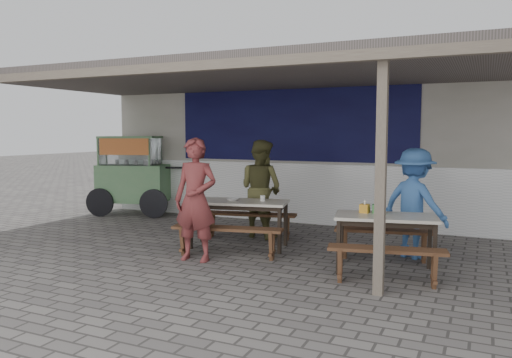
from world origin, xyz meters
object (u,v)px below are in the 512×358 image
object	(u,v)px
bench_left_street	(227,234)
patron_right_table	(414,203)
tissue_box	(365,208)
table_left	(239,206)
table_right	(386,221)
condiment_bowl	(233,199)
patron_street_side	(196,200)
condiment_jar	(263,198)
bench_left_wall	(249,219)
donation_box	(379,209)
vendor_cart	(132,172)
bench_right_street	(386,258)
patron_wall_side	(261,189)
bench_right_wall	(384,237)

from	to	relation	value
bench_left_street	patron_right_table	world-z (taller)	patron_right_table
tissue_box	table_left	bearing A→B (deg)	170.71
table_right	condiment_bowl	world-z (taller)	condiment_bowl
patron_street_side	condiment_jar	bearing A→B (deg)	60.21
bench_left_wall	donation_box	xyz separation A→B (m)	(2.39, -0.94, 0.47)
patron_street_side	donation_box	world-z (taller)	patron_street_side
table_right	condiment_jar	world-z (taller)	condiment_jar
table_right	patron_right_table	bearing A→B (deg)	63.71
vendor_cart	donation_box	distance (m)	6.24
vendor_cart	tissue_box	size ratio (longest dim) A/B	17.62
table_right	donation_box	bearing A→B (deg)	120.70
patron_street_side	table_right	bearing A→B (deg)	7.87
patron_right_table	table_right	bearing A→B (deg)	100.83
bench_right_street	patron_wall_side	distance (m)	3.18
tissue_box	patron_street_side	bearing A→B (deg)	-164.31
patron_wall_side	tissue_box	size ratio (longest dim) A/B	14.57
patron_wall_side	patron_right_table	distance (m)	2.65
table_left	bench_right_street	bearing A→B (deg)	-33.86
bench_left_street	tissue_box	distance (m)	2.01
condiment_jar	condiment_bowl	size ratio (longest dim) A/B	0.46
patron_street_side	patron_wall_side	distance (m)	1.87
condiment_jar	patron_right_table	bearing A→B (deg)	8.79
table_left	bench_left_wall	xyz separation A→B (m)	(-0.14, 0.65, -0.33)
table_left	condiment_bowl	xyz separation A→B (m)	(-0.07, -0.07, 0.10)
donation_box	bench_left_wall	bearing A→B (deg)	158.44
table_right	table_left	bearing A→B (deg)	158.02
bench_right_street	patron_right_table	world-z (taller)	patron_right_table
bench_left_street	bench_right_street	world-z (taller)	same
bench_left_wall	condiment_jar	size ratio (longest dim) A/B	19.41
table_left	bench_left_wall	distance (m)	0.74
bench_right_street	donation_box	xyz separation A→B (m)	(-0.24, 0.71, 0.47)
patron_wall_side	patron_right_table	bearing A→B (deg)	-172.50
vendor_cart	condiment_bowl	distance (m)	4.02
bench_left_street	patron_street_side	xyz separation A→B (m)	(-0.33, -0.33, 0.53)
donation_box	vendor_cart	bearing A→B (deg)	159.59
bench_left_street	patron_wall_side	xyz separation A→B (m)	(-0.15, 1.54, 0.51)
bench_right_street	tissue_box	bearing A→B (deg)	110.39
bench_right_street	table_left	bearing A→B (deg)	146.20
patron_street_side	patron_wall_side	bearing A→B (deg)	80.41
bench_left_wall	table_right	world-z (taller)	table_right
vendor_cart	table_left	bearing A→B (deg)	-43.75
table_left	donation_box	distance (m)	2.28
bench_left_street	bench_right_wall	size ratio (longest dim) A/B	1.17
vendor_cart	bench_right_wall	bearing A→B (deg)	-32.58
tissue_box	donation_box	xyz separation A→B (m)	(0.18, 0.04, 0.00)
patron_right_table	condiment_bowl	bearing A→B (deg)	37.24
patron_wall_side	condiment_bowl	xyz separation A→B (m)	(-0.06, -0.96, -0.08)
patron_right_table	donation_box	world-z (taller)	patron_right_table
donation_box	condiment_jar	distance (m)	1.96
bench_left_street	tissue_box	world-z (taller)	tissue_box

